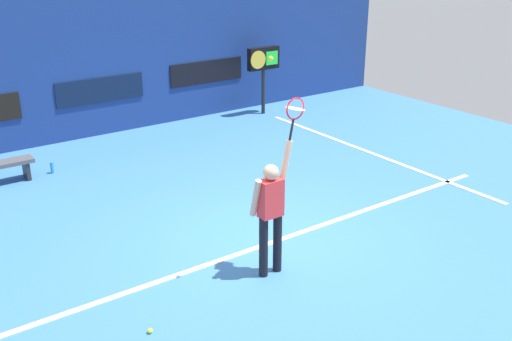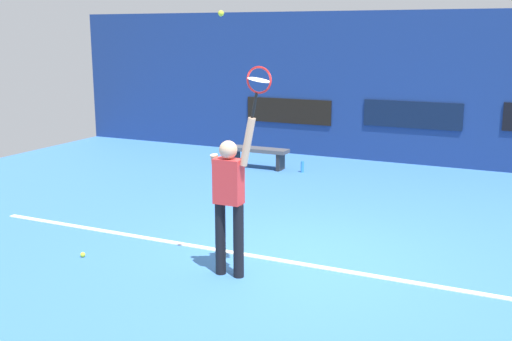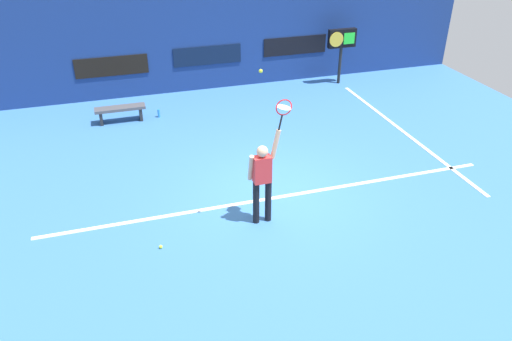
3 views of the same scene
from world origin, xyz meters
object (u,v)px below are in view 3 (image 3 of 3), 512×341
object	(u,v)px
tennis_player	(262,178)
water_bottle	(159,113)
tennis_ball	(261,71)
tennis_racket	(284,109)
spare_ball	(161,247)
court_bench	(120,111)
scoreboard_clock	(342,41)

from	to	relation	value
tennis_player	water_bottle	world-z (taller)	tennis_player
water_bottle	tennis_ball	bearing A→B (deg)	-77.93
tennis_racket	spare_ball	size ratio (longest dim) A/B	9.18
tennis_ball	spare_ball	xyz separation A→B (m)	(-2.02, -0.24, -3.12)
tennis_ball	court_bench	size ratio (longest dim) A/B	0.05
tennis_ball	spare_ball	distance (m)	3.72
tennis_player	spare_ball	bearing A→B (deg)	-172.06
tennis_player	tennis_racket	distance (m)	1.43
spare_ball	water_bottle	bearing A→B (deg)	82.85
tennis_player	water_bottle	size ratio (longest dim) A/B	8.28
tennis_ball	scoreboard_clock	xyz separation A→B (m)	(4.98, 6.96, -1.71)
tennis_player	court_bench	bearing A→B (deg)	112.22
tennis_player	spare_ball	size ratio (longest dim) A/B	29.23
tennis_player	scoreboard_clock	world-z (taller)	tennis_player
tennis_player	tennis_racket	bearing A→B (deg)	-0.62
spare_ball	tennis_player	bearing A→B (deg)	7.94
tennis_player	court_bench	distance (m)	6.31
tennis_racket	tennis_ball	size ratio (longest dim) A/B	9.18
tennis_racket	scoreboard_clock	bearing A→B (deg)	56.76
tennis_player	scoreboard_clock	distance (m)	8.50
tennis_player	spare_ball	xyz separation A→B (m)	(-2.07, -0.29, -0.98)
tennis_racket	water_bottle	size ratio (longest dim) A/B	2.60
tennis_racket	tennis_player	bearing A→B (deg)	179.38
court_bench	water_bottle	world-z (taller)	court_bench
tennis_player	water_bottle	distance (m)	6.02
tennis_ball	court_bench	bearing A→B (deg)	111.58
water_bottle	spare_ball	xyz separation A→B (m)	(-0.76, -6.09, -0.09)
tennis_ball	tennis_player	bearing A→B (deg)	39.34
tennis_player	water_bottle	bearing A→B (deg)	102.70
tennis_racket	tennis_ball	distance (m)	0.89
court_bench	tennis_ball	bearing A→B (deg)	-68.42
court_bench	tennis_racket	bearing A→B (deg)	-64.56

